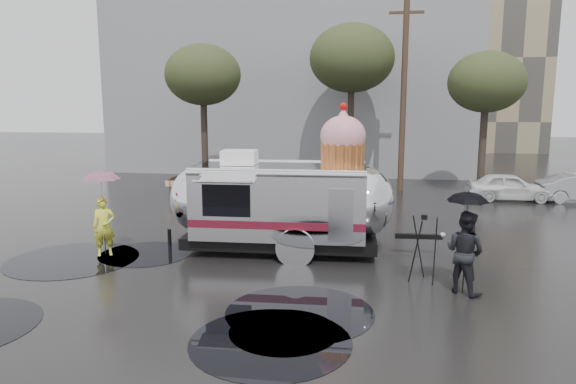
% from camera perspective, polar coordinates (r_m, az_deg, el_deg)
% --- Properties ---
extents(ground, '(120.00, 120.00, 0.00)m').
position_cam_1_polar(ground, '(11.94, 3.84, -10.45)').
color(ground, black).
rests_on(ground, ground).
extents(puddles, '(9.72, 7.83, 0.01)m').
position_cam_1_polar(puddles, '(11.88, -15.34, -10.88)').
color(puddles, black).
rests_on(puddles, ground).
extents(grey_building, '(22.00, 12.00, 13.00)m').
position_cam_1_polar(grey_building, '(35.61, 1.02, 13.52)').
color(grey_building, slate).
rests_on(grey_building, ground).
extents(utility_pole, '(1.60, 0.28, 9.00)m').
position_cam_1_polar(utility_pole, '(25.23, 12.72, 10.60)').
color(utility_pole, '#473323').
rests_on(utility_pole, ground).
extents(tree_left, '(3.64, 3.64, 6.95)m').
position_cam_1_polar(tree_left, '(25.50, -9.44, 12.64)').
color(tree_left, '#382D26').
rests_on(tree_left, ground).
extents(tree_mid, '(4.20, 4.20, 8.03)m').
position_cam_1_polar(tree_mid, '(26.29, 7.10, 14.47)').
color(tree_mid, '#382D26').
rests_on(tree_mid, ground).
extents(tree_right, '(3.36, 3.36, 6.42)m').
position_cam_1_polar(tree_right, '(24.71, 21.19, 11.23)').
color(tree_right, '#382D26').
rests_on(tree_right, ground).
extents(barricade_row, '(4.30, 0.80, 1.00)m').
position_cam_1_polar(barricade_row, '(22.41, -8.02, 0.37)').
color(barricade_row, '#473323').
rests_on(barricade_row, ground).
extents(airstream_trailer, '(7.89, 3.17, 4.25)m').
position_cam_1_polar(airstream_trailer, '(14.37, -0.40, -0.81)').
color(airstream_trailer, silver).
rests_on(airstream_trailer, ground).
extents(person_left, '(0.70, 0.63, 1.63)m').
position_cam_1_polar(person_left, '(14.95, -19.77, -3.63)').
color(person_left, yellow).
rests_on(person_left, ground).
extents(umbrella_pink, '(1.24, 1.24, 2.40)m').
position_cam_1_polar(umbrella_pink, '(14.74, -20.02, 0.76)').
color(umbrella_pink, pink).
rests_on(umbrella_pink, ground).
extents(person_right, '(0.99, 0.95, 1.84)m').
position_cam_1_polar(person_right, '(11.95, 19.05, -6.33)').
color(person_right, black).
rests_on(person_right, ground).
extents(umbrella_black, '(1.09, 1.09, 2.29)m').
position_cam_1_polar(umbrella_black, '(11.72, 19.32, -1.62)').
color(umbrella_black, black).
rests_on(umbrella_black, ground).
extents(tripod, '(0.64, 0.65, 1.61)m').
position_cam_1_polar(tripod, '(12.38, 14.80, -5.32)').
color(tripod, black).
rests_on(tripod, ground).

